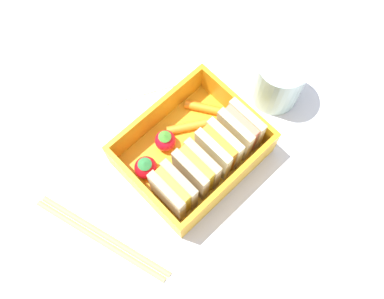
{
  "coord_description": "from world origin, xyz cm",
  "views": [
    {
      "loc": [
        12.56,
        13.07,
        51.95
      ],
      "look_at": [
        0.0,
        0.0,
        2.7
      ],
      "focal_mm": 40.0,
      "sensor_mm": 36.0,
      "label": 1
    }
  ],
  "objects_px": {
    "sandwich_left": "(239,130)",
    "carrot_stick_far_left": "(187,127)",
    "strawberry_far_left": "(146,167)",
    "chopstick_pair": "(100,236)",
    "sandwich_center_right": "(173,191)",
    "strawberry_left": "(165,140)",
    "sandwich_center_left": "(218,149)",
    "carrot_stick_left": "(204,108)",
    "sandwich_center": "(196,170)",
    "folded_napkin": "(136,65)",
    "drinking_glass": "(279,80)"
  },
  "relations": [
    {
      "from": "sandwich_left",
      "to": "carrot_stick_far_left",
      "type": "bearing_deg",
      "value": -57.76
    },
    {
      "from": "strawberry_far_left",
      "to": "chopstick_pair",
      "type": "relative_size",
      "value": 0.19
    },
    {
      "from": "sandwich_center_right",
      "to": "strawberry_left",
      "type": "height_order",
      "value": "sandwich_center_right"
    },
    {
      "from": "sandwich_center_left",
      "to": "carrot_stick_left",
      "type": "xyz_separation_m",
      "value": [
        -0.04,
        -0.06,
        -0.03
      ]
    },
    {
      "from": "sandwich_center",
      "to": "carrot_stick_far_left",
      "type": "height_order",
      "value": "sandwich_center"
    },
    {
      "from": "sandwich_left",
      "to": "strawberry_far_left",
      "type": "height_order",
      "value": "sandwich_left"
    },
    {
      "from": "strawberry_far_left",
      "to": "chopstick_pair",
      "type": "bearing_deg",
      "value": 11.37
    },
    {
      "from": "strawberry_far_left",
      "to": "sandwich_left",
      "type": "bearing_deg",
      "value": 156.64
    },
    {
      "from": "strawberry_far_left",
      "to": "folded_napkin",
      "type": "relative_size",
      "value": 0.26
    },
    {
      "from": "sandwich_left",
      "to": "chopstick_pair",
      "type": "xyz_separation_m",
      "value": [
        0.2,
        -0.03,
        -0.04
      ]
    },
    {
      "from": "carrot_stick_left",
      "to": "sandwich_center_left",
      "type": "bearing_deg",
      "value": 59.28
    },
    {
      "from": "strawberry_left",
      "to": "folded_napkin",
      "type": "relative_size",
      "value": 0.24
    },
    {
      "from": "carrot_stick_left",
      "to": "strawberry_left",
      "type": "distance_m",
      "value": 0.07
    },
    {
      "from": "strawberry_left",
      "to": "drinking_glass",
      "type": "distance_m",
      "value": 0.16
    },
    {
      "from": "drinking_glass",
      "to": "folded_napkin",
      "type": "bearing_deg",
      "value": -56.87
    },
    {
      "from": "sandwich_left",
      "to": "sandwich_center",
      "type": "height_order",
      "value": "same"
    },
    {
      "from": "carrot_stick_left",
      "to": "chopstick_pair",
      "type": "height_order",
      "value": "carrot_stick_left"
    },
    {
      "from": "chopstick_pair",
      "to": "sandwich_left",
      "type": "bearing_deg",
      "value": 171.87
    },
    {
      "from": "sandwich_left",
      "to": "drinking_glass",
      "type": "distance_m",
      "value": 0.09
    },
    {
      "from": "sandwich_center_right",
      "to": "strawberry_left",
      "type": "relative_size",
      "value": 1.95
    },
    {
      "from": "sandwich_center",
      "to": "carrot_stick_left",
      "type": "distance_m",
      "value": 0.1
    },
    {
      "from": "chopstick_pair",
      "to": "sandwich_center_right",
      "type": "bearing_deg",
      "value": 162.97
    },
    {
      "from": "sandwich_center",
      "to": "strawberry_far_left",
      "type": "distance_m",
      "value": 0.06
    },
    {
      "from": "chopstick_pair",
      "to": "drinking_glass",
      "type": "distance_m",
      "value": 0.29
    },
    {
      "from": "sandwich_center_right",
      "to": "strawberry_far_left",
      "type": "distance_m",
      "value": 0.05
    },
    {
      "from": "folded_napkin",
      "to": "sandwich_center",
      "type": "bearing_deg",
      "value": 72.91
    },
    {
      "from": "strawberry_left",
      "to": "strawberry_far_left",
      "type": "xyz_separation_m",
      "value": [
        0.04,
        0.01,
        0.0
      ]
    },
    {
      "from": "carrot_stick_left",
      "to": "folded_napkin",
      "type": "distance_m",
      "value": 0.12
    },
    {
      "from": "sandwich_center_left",
      "to": "sandwich_center",
      "type": "distance_m",
      "value": 0.04
    },
    {
      "from": "sandwich_center",
      "to": "strawberry_left",
      "type": "bearing_deg",
      "value": -92.85
    },
    {
      "from": "folded_napkin",
      "to": "carrot_stick_far_left",
      "type": "bearing_deg",
      "value": 82.2
    },
    {
      "from": "carrot_stick_left",
      "to": "strawberry_left",
      "type": "relative_size",
      "value": 1.52
    },
    {
      "from": "carrot_stick_left",
      "to": "chopstick_pair",
      "type": "relative_size",
      "value": 0.27
    },
    {
      "from": "drinking_glass",
      "to": "sandwich_center_right",
      "type": "bearing_deg",
      "value": 4.19
    },
    {
      "from": "sandwich_left",
      "to": "chopstick_pair",
      "type": "bearing_deg",
      "value": -8.13
    },
    {
      "from": "carrot_stick_far_left",
      "to": "drinking_glass",
      "type": "distance_m",
      "value": 0.13
    },
    {
      "from": "strawberry_left",
      "to": "drinking_glass",
      "type": "height_order",
      "value": "drinking_glass"
    },
    {
      "from": "sandwich_center_left",
      "to": "drinking_glass",
      "type": "height_order",
      "value": "same"
    },
    {
      "from": "sandwich_center_right",
      "to": "sandwich_center_left",
      "type": "bearing_deg",
      "value": 180.0
    },
    {
      "from": "carrot_stick_far_left",
      "to": "chopstick_pair",
      "type": "bearing_deg",
      "value": 8.73
    },
    {
      "from": "carrot_stick_left",
      "to": "strawberry_left",
      "type": "xyz_separation_m",
      "value": [
        0.07,
        0.0,
        0.01
      ]
    },
    {
      "from": "strawberry_left",
      "to": "drinking_glass",
      "type": "relative_size",
      "value": 0.43
    },
    {
      "from": "carrot_stick_far_left",
      "to": "chopstick_pair",
      "type": "xyz_separation_m",
      "value": [
        0.17,
        0.03,
        -0.01
      ]
    },
    {
      "from": "sandwich_center_left",
      "to": "carrot_stick_far_left",
      "type": "bearing_deg",
      "value": -91.55
    },
    {
      "from": "sandwich_left",
      "to": "sandwich_center_right",
      "type": "relative_size",
      "value": 1.0
    },
    {
      "from": "carrot_stick_far_left",
      "to": "drinking_glass",
      "type": "bearing_deg",
      "value": 161.69
    },
    {
      "from": "sandwich_center_right",
      "to": "drinking_glass",
      "type": "height_order",
      "value": "same"
    },
    {
      "from": "carrot_stick_left",
      "to": "carrot_stick_far_left",
      "type": "relative_size",
      "value": 0.94
    },
    {
      "from": "folded_napkin",
      "to": "sandwich_center_right",
      "type": "bearing_deg",
      "value": 62.89
    },
    {
      "from": "sandwich_center_right",
      "to": "folded_napkin",
      "type": "relative_size",
      "value": 0.48
    }
  ]
}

